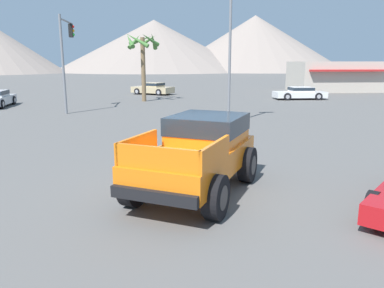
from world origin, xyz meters
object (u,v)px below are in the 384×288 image
parked_car_tan (153,88)px  palm_tree_tall (142,49)px  parked_car_white (300,93)px  traffic_light_main (66,47)px  orange_pickup_truck (200,149)px  street_lamp_post (230,38)px

parked_car_tan → palm_tree_tall: (-0.71, -6.88, 3.70)m
parked_car_white → traffic_light_main: (-18.48, -6.67, 3.66)m
orange_pickup_truck → palm_tree_tall: 23.02m
orange_pickup_truck → traffic_light_main: 18.19m
parked_car_white → orange_pickup_truck: bearing=154.2°
orange_pickup_truck → parked_car_white: (11.56, 23.19, -0.49)m
traffic_light_main → street_lamp_post: size_ratio=0.83×
parked_car_tan → traffic_light_main: 14.55m
parked_car_tan → street_lamp_post: bearing=-133.7°
traffic_light_main → palm_tree_tall: traffic_light_main is taller
parked_car_white → traffic_light_main: traffic_light_main is taller
traffic_light_main → street_lamp_post: bearing=-122.4°
parked_car_tan → palm_tree_tall: palm_tree_tall is taller
orange_pickup_truck → palm_tree_tall: (-2.27, 22.67, 3.25)m
parked_car_white → street_lamp_post: (-8.84, -12.77, 3.90)m
palm_tree_tall → orange_pickup_truck: bearing=-84.3°
palm_tree_tall → parked_car_tan: bearing=84.1°
parked_car_white → street_lamp_post: bearing=146.0°
orange_pickup_truck → parked_car_tan: bearing=120.3°
parked_car_white → street_lamp_post: 16.02m
orange_pickup_truck → traffic_light_main: size_ratio=0.82×
parked_car_white → palm_tree_tall: palm_tree_tall is taller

